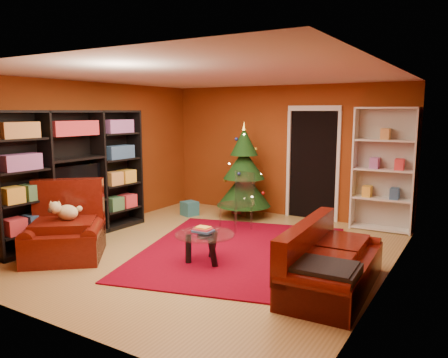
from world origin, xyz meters
The scene contains 17 objects.
floor centered at (0.00, 0.00, -0.03)m, with size 5.00×5.50×0.05m, color #A07D44.
ceiling centered at (0.00, 0.00, 2.62)m, with size 5.00×5.50×0.05m, color silver.
wall_back centered at (0.00, 2.77, 1.30)m, with size 5.00×0.05×2.60m, color maroon.
wall_left centered at (-2.52, 0.00, 1.30)m, with size 0.05×5.50×2.60m, color maroon.
wall_right centered at (2.52, 0.00, 1.30)m, with size 0.05×5.50×2.60m, color maroon.
doorway centered at (0.60, 2.73, 1.05)m, with size 1.06×0.60×2.16m, color black, non-canonical shape.
rug centered at (0.44, 0.21, 0.01)m, with size 2.91×3.39×0.02m, color maroon.
media_unit centered at (-2.27, -0.58, 1.05)m, with size 0.42×2.75×2.11m, color black, non-canonical shape.
christmas_tree centered at (-0.60, 2.15, 0.92)m, with size 1.07×1.07×1.91m, color black, non-canonical shape.
gift_box_teal centered at (-1.60, 1.70, 0.14)m, with size 0.28×0.28×0.28m, color #266B7B.
gift_box_red centered at (-0.86, 2.38, 0.10)m, with size 0.21×0.21×0.21m, color maroon.
white_bookshelf centered at (1.95, 2.57, 1.08)m, with size 1.03×0.37×2.22m, color white, non-canonical shape.
armchair centered at (-1.63, -1.34, 0.44)m, with size 1.13×1.13×0.88m, color #4C0F08, non-canonical shape.
dog centered at (-1.62, -1.27, 0.66)m, with size 0.40×0.30×0.29m, color beige, non-canonical shape.
sofa centered at (2.02, -0.45, 0.40)m, with size 1.85×0.83×0.80m, color #4C0F08, non-canonical shape.
coffee_table centered at (0.23, -0.49, 0.22)m, with size 0.83×0.83×0.52m, color gray, non-canonical shape.
acrylic_chair centered at (-0.25, 1.21, 0.47)m, with size 0.48×0.52×0.94m, color #66605B, non-canonical shape.
Camera 1 is at (3.47, -5.34, 2.10)m, focal length 35.00 mm.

